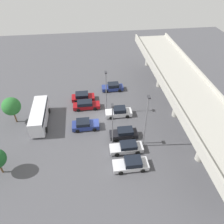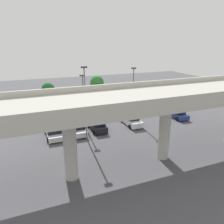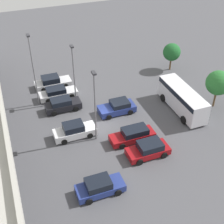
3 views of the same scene
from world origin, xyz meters
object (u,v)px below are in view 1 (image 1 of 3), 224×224
Objects in this scene: parked_car_1 at (83,97)px; parked_car_4 at (85,125)px; lamp_post_mid_lot at (112,122)px; lamp_post_by_overpass at (106,90)px; tree_front_left at (11,106)px; lamp_post_near_aisle at (146,120)px; parked_car_2 at (86,105)px; shuttle_bus at (39,115)px; parked_car_5 at (124,133)px; parked_car_6 at (127,147)px; parked_car_3 at (119,112)px; parked_car_7 at (131,164)px; parked_car_0 at (113,87)px.

parked_car_1 reaches higher than parked_car_4.
lamp_post_by_overpass is at bearing -179.54° from lamp_post_mid_lot.
tree_front_left reaches higher than parked_car_4.
lamp_post_near_aisle is at bearing 78.52° from lamp_post_mid_lot.
shuttle_bus reaches higher than parked_car_2.
lamp_post_by_overpass reaches higher than parked_car_5.
parked_car_1 is 16.39m from lamp_post_near_aisle.
parked_car_6 is at bearing 51.15° from lamp_post_mid_lot.
lamp_post_by_overpass is (-9.48, -2.01, 4.09)m from parked_car_6.
lamp_post_mid_lot reaches higher than parked_car_1.
parked_car_3 is 11.24m from parked_car_7.
parked_car_1 is at bearing -65.83° from parked_car_6.
parked_car_5 is at bearing -60.17° from parked_car_1.
lamp_post_by_overpass is (-6.61, -2.07, 4.03)m from parked_car_5.
lamp_post_near_aisle is at bearing 65.30° from shuttle_bus.
lamp_post_by_overpass reaches higher than parked_car_3.
shuttle_bus is 11.91m from lamp_post_by_overpass.
parked_car_2 is 5.68m from lamp_post_by_overpass.
parked_car_6 is at bearing -63.04° from parked_car_2.
parked_car_3 is 7.87m from lamp_post_mid_lot.
lamp_post_by_overpass is at bearing -80.52° from parked_car_7.
shuttle_bus reaches higher than parked_car_0.
parked_car_3 is (8.29, 0.02, 0.05)m from parked_car_0.
parked_car_0 is 6.78m from parked_car_1.
parked_car_4 is 10.64m from parked_car_7.
lamp_post_by_overpass is (-8.83, -4.60, -0.52)m from lamp_post_near_aisle.
parked_car_5 reaches higher than parked_car_2.
parked_car_7 reaches higher than parked_car_0.
shuttle_bus is (5.72, -7.26, 0.97)m from parked_car_1.
parked_car_5 is 4.41m from lamp_post_mid_lot.
parked_car_1 is 0.95× the size of parked_car_3.
tree_front_left is (4.97, -11.47, 2.58)m from parked_car_1.
parked_car_1 is at bearing -135.70° from lamp_post_by_overpass.
parked_car_7 reaches higher than parked_car_2.
lamp_post_by_overpass reaches higher than parked_car_4.
parked_car_0 is 1.00× the size of parked_car_5.
lamp_post_near_aisle reaches higher than tree_front_left.
parked_car_7 is 0.53× the size of lamp_post_near_aisle.
parked_car_3 is 8.23m from parked_car_6.
parked_car_1 reaches higher than parked_car_0.
parked_car_7 is 13.31m from lamp_post_by_overpass.
lamp_post_mid_lot is (-1.57, -1.95, 3.77)m from parked_car_6.
parked_car_0 is 12.33m from parked_car_4.
parked_car_0 is at bearing 122.32° from shuttle_bus.
shuttle_bus is at bearing 79.84° from tree_front_left.
parked_car_0 is 0.99× the size of parked_car_1.
lamp_post_near_aisle is (-3.66, 2.52, 4.60)m from parked_car_7.
parked_car_5 is 0.89× the size of parked_car_7.
lamp_post_mid_lot is (9.52, 3.69, 3.74)m from parked_car_2.
lamp_post_by_overpass reaches higher than parked_car_7.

